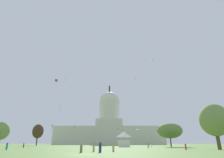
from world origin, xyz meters
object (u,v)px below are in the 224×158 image
Objects in this scene: person_maroon_mid_right at (24,145)px; kite_blue_high at (153,60)px; person_navy_mid_center at (100,148)px; kite_white_low at (126,129)px; kite_gold_low at (137,130)px; kite_lime_high at (135,79)px; kite_green_low at (52,126)px; kite_yellow_high at (137,92)px; person_tan_lawn_far_left at (94,148)px; kite_violet_mid at (56,80)px; kite_cyan_mid at (101,122)px; person_tan_near_tent at (113,147)px; person_white_near_tree_east at (151,145)px; person_teal_edge_east at (7,146)px; kite_black_mid at (60,107)px; tree_west_far at (1,131)px; tree_east_mid at (214,120)px; tree_east_far at (170,131)px; person_olive_back_left at (81,149)px; kite_pink_high at (66,79)px; capitol_building at (109,127)px; tree_west_near at (38,131)px; event_tent at (124,139)px; person_olive_deep_crowd at (148,145)px; kite_turquoise_low at (75,126)px; kite_magenta_mid at (101,117)px.

kite_blue_high reaches higher than person_maroon_mid_right.
person_navy_mid_center is 0.41× the size of kite_white_low.
kite_gold_low is 0.41× the size of kite_lime_high.
kite_yellow_high is at bearing 80.02° from kite_green_low.
person_tan_lawn_far_left is 0.90× the size of person_maroon_mid_right.
kite_cyan_mid is (9.66, 103.78, -3.75)m from kite_violet_mid.
kite_blue_high reaches higher than kite_cyan_mid.
kite_white_low reaches higher than person_maroon_mid_right.
person_tan_near_tent is 0.39× the size of kite_white_low.
person_white_near_tree_east is 0.95× the size of kite_gold_low.
kite_blue_high is (53.12, 63.21, 53.69)m from person_teal_edge_east.
kite_black_mid is 80.64m from kite_yellow_high.
kite_violet_mid is at bearing -34.55° from tree_west_far.
kite_yellow_high is (54.96, 107.00, 49.14)m from person_maroon_mid_right.
tree_east_far is (-2.17, 33.24, -0.57)m from tree_east_mid.
person_white_near_tree_east is at bearing 55.75° from person_olive_back_left.
kite_lime_high reaches higher than person_maroon_mid_right.
kite_lime_high reaches higher than kite_green_low.
person_navy_mid_center is 114.90m from kite_pink_high.
capitol_building is 170.30m from person_tan_near_tent.
person_tan_lawn_far_left is (46.65, -87.11, -8.31)m from tree_west_near.
kite_green_low is 81.06m from kite_blue_high.
kite_cyan_mid reaches higher than tree_east_far.
capitol_building is 162.07m from person_teal_edge_east.
kite_gold_low reaches higher than person_white_near_tree_east.
kite_cyan_mid is at bearing 121.02° from person_tan_near_tent.
tree_east_mid is at bearing -114.79° from kite_pink_high.
tree_west_near is (-76.94, 76.15, 1.77)m from tree_east_mid.
kite_cyan_mid reaches higher than person_white_near_tree_east.
person_maroon_mid_right is at bearing -2.61° from kite_cyan_mid.
kite_violet_mid reaches higher than kite_gold_low.
kite_gold_low is at bearing 79.05° from event_tent.
kite_cyan_mid is at bearing -48.78° from kite_black_mid.
capitol_building reaches higher than kite_blue_high.
tree_east_mid is 39.18m from person_white_near_tree_east.
person_olive_deep_crowd is 96.87m from kite_turquoise_low.
person_olive_deep_crowd is 39.60m from kite_violet_mid.
kite_yellow_high reaches higher than tree_west_far.
kite_violet_mid reaches higher than person_teal_edge_east.
person_white_near_tree_east is 86.59m from kite_cyan_mid.
event_tent is at bearing -10.83° from person_white_near_tree_east.
tree_west_far is at bearing 149.91° from kite_violet_mid.
tree_east_mid reaches higher than person_tan_lawn_far_left.
person_maroon_mid_right is 0.57× the size of kite_yellow_high.
kite_yellow_high is 2.87× the size of kite_magenta_mid.
kite_green_low is 52.66m from kite_white_low.
kite_turquoise_low reaches higher than kite_gold_low.
tree_east_mid is at bearing -44.70° from tree_west_near.
tree_east_far is 61.45m from person_teal_edge_east.
event_tent is 4.21× the size of kite_blue_high.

